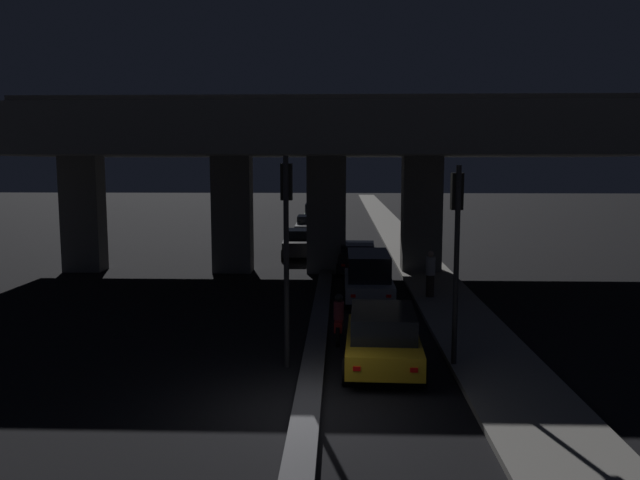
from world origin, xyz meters
The scene contains 15 objects.
ground_plane centered at (0.00, 0.00, 0.00)m, with size 200.00×200.00×0.00m, color black.
median_divider centered at (0.00, 35.00, 0.11)m, with size 0.60×126.00×0.23m, color #4C4C51.
sidewalk_right centered at (4.86, 28.00, 0.07)m, with size 2.51×126.00×0.15m, color gray.
elevated_overpass centered at (-0.18, 17.83, 6.54)m, with size 31.38×13.49×8.67m.
traffic_light_left_of_median centered at (-0.70, 3.36, 3.79)m, with size 0.30×0.49×5.58m.
traffic_light_right_of_median centered at (3.71, 3.36, 3.63)m, with size 0.30×0.49×5.34m.
street_lamp centered at (4.00, 20.68, 4.37)m, with size 2.44×0.32×7.28m.
car_taxi_yellow_lead centered at (1.83, 3.29, 0.83)m, with size 2.16×4.26×1.56m.
car_silver_second centered at (1.80, 11.44, 1.00)m, with size 1.98×4.43×1.89m.
car_black_third centered at (1.56, 17.93, 0.78)m, with size 2.11×4.88×1.47m.
car_black_lead_oncoming centered at (-1.73, 22.71, 0.82)m, with size 1.99×4.86×1.60m.
car_grey_second_oncoming centered at (-1.69, 32.76, 0.79)m, with size 1.95×4.70×1.55m.
car_dark_green_third_oncoming centered at (-1.64, 41.55, 1.00)m, with size 1.91×4.17×1.88m.
motorcycle_red_filtering_near centered at (0.66, 5.81, 0.62)m, with size 0.34×1.78×1.45m.
pedestrian_on_sidewalk centered at (4.24, 11.54, 1.06)m, with size 0.38×0.38×1.83m.
Camera 1 is at (0.72, -12.75, 5.40)m, focal length 35.00 mm.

